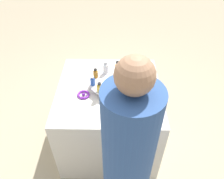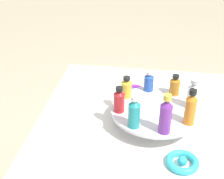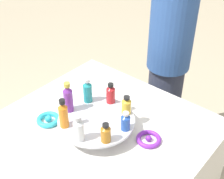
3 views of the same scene
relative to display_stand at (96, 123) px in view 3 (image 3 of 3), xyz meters
The scene contains 12 objects.
display_stand is the anchor object (origin of this frame).
bottle_blue 0.15m from the display_stand, 76.54° to the right, with size 0.04×0.04×0.09m.
bottle_gold 0.15m from the display_stand, 31.54° to the right, with size 0.04×0.04×0.09m.
bottle_red 0.16m from the display_stand, 13.46° to the left, with size 0.04×0.04×0.10m.
bottle_teal 0.16m from the display_stand, 58.46° to the left, with size 0.04×0.04×0.12m.
bottle_purple 0.17m from the display_stand, 103.46° to the left, with size 0.04×0.04×0.15m.
bottle_orange 0.16m from the display_stand, 148.46° to the left, with size 0.04×0.04×0.14m.
bottle_clear 0.16m from the display_stand, 166.54° to the right, with size 0.04×0.04×0.12m.
bottle_amber 0.15m from the display_stand, 121.54° to the right, with size 0.04×0.04×0.09m.
ribbon_bow_purple 0.24m from the display_stand, 65.60° to the right, with size 0.11×0.11×0.03m.
ribbon_bow_teal 0.24m from the display_stand, 114.40° to the left, with size 0.11×0.11×0.03m.
person_figure 0.83m from the display_stand, ahead, with size 0.27×0.27×1.61m.
Camera 3 is at (-0.75, -0.72, 1.71)m, focal length 50.00 mm.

